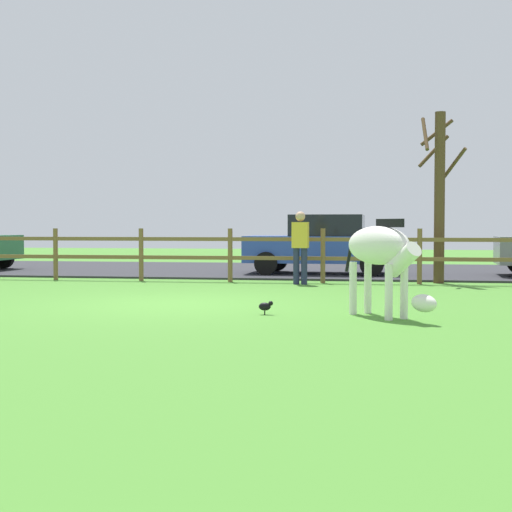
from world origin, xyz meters
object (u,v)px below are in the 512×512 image
Objects in this scene: zebra at (382,253)px; visitor_near_fence at (300,244)px; bare_tree at (439,192)px; crow_on_grass at (266,306)px; parked_car_blue at (323,244)px.

zebra is 0.97× the size of visitor_near_fence.
bare_tree reaches higher than crow_on_grass.
visitor_near_fence is (-0.29, -3.09, 0.06)m from parked_car_blue.
parked_car_blue reaches higher than zebra.
crow_on_grass is (-3.04, -6.62, -1.96)m from bare_tree.
parked_car_blue is at bearing 142.11° from bare_tree.
bare_tree is at bearing -37.89° from parked_car_blue.
zebra is (-1.34, -6.65, -1.17)m from bare_tree.
bare_tree is at bearing 65.36° from crow_on_grass.
bare_tree is at bearing 16.24° from visitor_near_fence.
parked_car_blue is 3.11m from visitor_near_fence.
zebra is 8.96m from parked_car_blue.
visitor_near_fence reaches higher than parked_car_blue.
zebra is at bearing -80.58° from parked_car_blue.
parked_car_blue is at bearing 88.53° from crow_on_grass.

